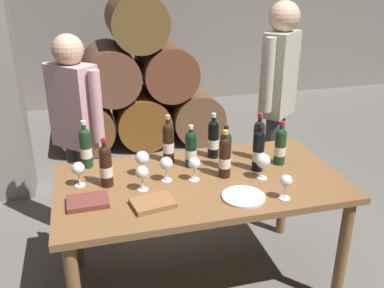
{
  "coord_description": "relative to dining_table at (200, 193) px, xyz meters",
  "views": [
    {
      "loc": [
        -0.63,
        -2.17,
        1.94
      ],
      "look_at": [
        0.0,
        0.2,
        0.91
      ],
      "focal_mm": 39.75,
      "sensor_mm": 36.0,
      "label": 1
    }
  ],
  "objects": [
    {
      "name": "wine_bottle_1",
      "position": [
        0.45,
        0.19,
        0.23
      ],
      "size": [
        0.07,
        0.07,
        0.32
      ],
      "color": "black",
      "rests_on": "dining_table"
    },
    {
      "name": "wine_glass_4",
      "position": [
        -0.04,
        0.01,
        0.2
      ],
      "size": [
        0.07,
        0.07,
        0.15
      ],
      "color": "white",
      "rests_on": "dining_table"
    },
    {
      "name": "wine_glass_1",
      "position": [
        -0.35,
        -0.04,
        0.2
      ],
      "size": [
        0.08,
        0.08,
        0.15
      ],
      "color": "white",
      "rests_on": "dining_table"
    },
    {
      "name": "wine_glass_6",
      "position": [
        -0.2,
        0.04,
        0.2
      ],
      "size": [
        0.08,
        0.08,
        0.15
      ],
      "color": "white",
      "rests_on": "dining_table"
    },
    {
      "name": "wine_glass_5",
      "position": [
        0.38,
        -0.33,
        0.19
      ],
      "size": [
        0.07,
        0.07,
        0.14
      ],
      "color": "white",
      "rests_on": "dining_table"
    },
    {
      "name": "wine_bottle_8",
      "position": [
        0.38,
        0.04,
        0.23
      ],
      "size": [
        0.07,
        0.07,
        0.31
      ],
      "color": "black",
      "rests_on": "dining_table"
    },
    {
      "name": "serving_plate",
      "position": [
        0.17,
        -0.27,
        0.1
      ],
      "size": [
        0.24,
        0.24,
        0.01
      ],
      "primitive_type": "cylinder",
      "color": "white",
      "rests_on": "dining_table"
    },
    {
      "name": "taster_seated_left",
      "position": [
        -0.7,
        0.72,
        0.25
      ],
      "size": [
        0.37,
        0.38,
        1.54
      ],
      "color": "#383842",
      "rests_on": "ground_plane"
    },
    {
      "name": "wine_bottle_3",
      "position": [
        0.55,
        0.09,
        0.22
      ],
      "size": [
        0.07,
        0.07,
        0.29
      ],
      "color": "#19381E",
      "rests_on": "dining_table"
    },
    {
      "name": "sommelier_presenting",
      "position": [
        0.84,
        0.75,
        0.37
      ],
      "size": [
        0.39,
        0.36,
        1.72
      ],
      "color": "#383842",
      "rests_on": "ground_plane"
    },
    {
      "name": "barrel_stack",
      "position": [
        0.0,
        2.6,
        -0.01
      ],
      "size": [
        1.86,
        0.9,
        1.69
      ],
      "color": "brown",
      "rests_on": "ground_plane"
    },
    {
      "name": "wine_bottle_9",
      "position": [
        -0.65,
        0.36,
        0.22
      ],
      "size": [
        0.07,
        0.07,
        0.31
      ],
      "color": "#19381E",
      "rests_on": "dining_table"
    },
    {
      "name": "wine_bottle_0",
      "position": [
        -0.01,
        0.19,
        0.21
      ],
      "size": [
        0.07,
        0.07,
        0.28
      ],
      "color": "black",
      "rests_on": "dining_table"
    },
    {
      "name": "ground_plane",
      "position": [
        0.0,
        0.0,
        -0.67
      ],
      "size": [
        14.0,
        14.0,
        0.0
      ],
      "primitive_type": "plane",
      "color": "#66635E"
    },
    {
      "name": "wine_bottle_2",
      "position": [
        0.17,
        0.3,
        0.22
      ],
      "size": [
        0.07,
        0.07,
        0.31
      ],
      "color": "black",
      "rests_on": "dining_table"
    },
    {
      "name": "wine_bottle_5",
      "position": [
        -0.54,
        0.07,
        0.22
      ],
      "size": [
        0.07,
        0.07,
        0.29
      ],
      "color": "black",
      "rests_on": "dining_table"
    },
    {
      "name": "wine_bottle_6",
      "position": [
        -0.13,
        0.3,
        0.23
      ],
      "size": [
        0.07,
        0.07,
        0.32
      ],
      "color": "black",
      "rests_on": "dining_table"
    },
    {
      "name": "wine_bottle_7",
      "position": [
        0.19,
        0.11,
        0.21
      ],
      "size": [
        0.07,
        0.07,
        0.28
      ],
      "color": "black",
      "rests_on": "dining_table"
    },
    {
      "name": "wine_glass_3",
      "position": [
        -0.32,
        0.15,
        0.2
      ],
      "size": [
        0.09,
        0.09,
        0.16
      ],
      "color": "white",
      "rests_on": "dining_table"
    },
    {
      "name": "tasting_notebook",
      "position": [
        -0.33,
        -0.22,
        0.11
      ],
      "size": [
        0.24,
        0.2,
        0.03
      ],
      "primitive_type": "cube",
      "rotation": [
        0.0,
        0.0,
        0.18
      ],
      "color": "#936038",
      "rests_on": "dining_table"
    },
    {
      "name": "wine_glass_0",
      "position": [
        0.36,
        -0.08,
        0.2
      ],
      "size": [
        0.09,
        0.09,
        0.16
      ],
      "color": "white",
      "rests_on": "dining_table"
    },
    {
      "name": "leather_ledger",
      "position": [
        -0.66,
        -0.12,
        0.11
      ],
      "size": [
        0.22,
        0.17,
        0.03
      ],
      "primitive_type": "cube",
      "rotation": [
        0.0,
        0.0,
        0.03
      ],
      "color": "brown",
      "rests_on": "dining_table"
    },
    {
      "name": "wine_bottle_4",
      "position": [
        0.15,
        0.01,
        0.22
      ],
      "size": [
        0.07,
        0.07,
        0.3
      ],
      "color": "black",
      "rests_on": "dining_table"
    },
    {
      "name": "cellar_back_wall",
      "position": [
        0.0,
        4.2,
        0.73
      ],
      "size": [
        10.0,
        0.24,
        2.8
      ],
      "primitive_type": "cube",
      "color": "gray",
      "rests_on": "ground_plane"
    },
    {
      "name": "wine_glass_2",
      "position": [
        -0.7,
        0.11,
        0.2
      ],
      "size": [
        0.07,
        0.07,
        0.15
      ],
      "color": "white",
      "rests_on": "dining_table"
    },
    {
      "name": "dining_table",
      "position": [
        0.0,
        0.0,
        0.0
      ],
      "size": [
        1.7,
        0.9,
        0.76
      ],
      "color": "brown",
      "rests_on": "ground_plane"
    }
  ]
}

